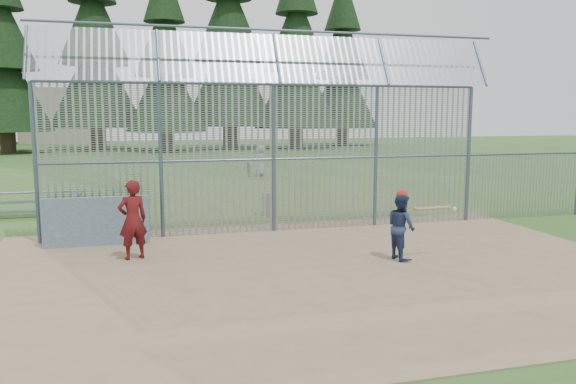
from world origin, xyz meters
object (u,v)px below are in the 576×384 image
object	(u,v)px
onlooker	(133,220)
trash_can	(270,203)
bleacher	(34,203)
dugout_wall	(96,221)
batter	(401,226)

from	to	relation	value
onlooker	trash_can	xyz separation A→B (m)	(4.18, 4.61, -0.52)
bleacher	onlooker	bearing A→B (deg)	-64.46
dugout_wall	batter	xyz separation A→B (m)	(6.60, -3.08, 0.13)
onlooker	trash_can	distance (m)	6.24
dugout_wall	trash_can	xyz separation A→B (m)	(5.05, 3.05, -0.24)
batter	onlooker	world-z (taller)	onlooker
trash_can	batter	bearing A→B (deg)	-75.77
trash_can	bleacher	distance (m)	7.52
batter	onlooker	size ratio (longest dim) A/B	0.83
dugout_wall	bleacher	distance (m)	5.42
dugout_wall	trash_can	distance (m)	5.90
batter	bleacher	distance (m)	11.94
batter	bleacher	bearing A→B (deg)	41.12
dugout_wall	onlooker	xyz separation A→B (m)	(0.87, -1.56, 0.28)
batter	bleacher	xyz separation A→B (m)	(-8.83, 8.02, -0.34)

